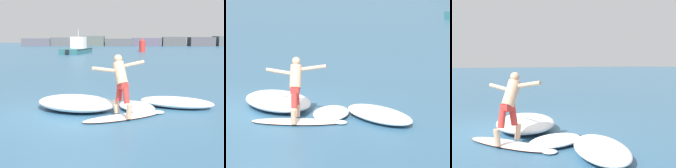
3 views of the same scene
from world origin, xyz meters
TOP-DOWN VIEW (x-y plane):
  - ground_plane at (0.00, 0.00)m, footprint 200.00×200.00m
  - surfboard at (1.52, -0.24)m, footprint 2.30×1.55m
  - surfer at (1.44, -0.17)m, footprint 1.36×0.96m
  - wave_foam_at_tail at (3.10, 1.05)m, footprint 2.37×1.73m
  - wave_foam_at_nose at (0.21, 0.69)m, footprint 2.74×2.35m
  - wave_foam_beside at (1.91, 0.70)m, footprint 1.34×1.64m

SIDE VIEW (x-z plane):
  - ground_plane at x=0.00m, z-range 0.00..0.00m
  - surfboard at x=1.52m, z-range -0.07..0.14m
  - wave_foam_beside at x=1.91m, z-range 0.00..0.19m
  - wave_foam_at_tail at x=3.10m, z-range 0.00..0.28m
  - wave_foam_at_nose at x=0.21m, z-range 0.00..0.39m
  - surfer at x=1.44m, z-range 0.20..1.73m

